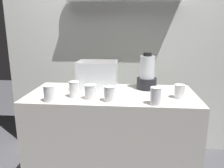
{
  "coord_description": "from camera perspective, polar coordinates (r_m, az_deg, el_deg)",
  "views": [
    {
      "loc": [
        0.16,
        -1.82,
        1.45
      ],
      "look_at": [
        0.0,
        0.0,
        0.98
      ],
      "focal_mm": 36.27,
      "sensor_mm": 36.0,
      "label": 1
    }
  ],
  "objects": [
    {
      "name": "counter",
      "position": [
        2.08,
        0.0,
        -14.27
      ],
      "size": [
        1.4,
        0.64,
        0.9
      ],
      "primitive_type": "cube",
      "color": "beige",
      "rests_on": "ground_plane"
    },
    {
      "name": "back_wall_unit",
      "position": [
        2.6,
        1.49,
        10.36
      ],
      "size": [
        2.6,
        0.24,
        2.5
      ],
      "color": "silver",
      "rests_on": "ground_plane"
    },
    {
      "name": "carrot_display_bin",
      "position": [
        2.02,
        -3.45,
        0.88
      ],
      "size": [
        0.34,
        0.24,
        0.25
      ],
      "color": "white",
      "rests_on": "counter"
    },
    {
      "name": "blender_pitcher",
      "position": [
        2.04,
        8.8,
        2.36
      ],
      "size": [
        0.18,
        0.18,
        0.33
      ],
      "color": "black",
      "rests_on": "counter"
    },
    {
      "name": "juice_cup_carrot_far_left",
      "position": [
        1.75,
        -15.55,
        -2.45
      ],
      "size": [
        0.08,
        0.08,
        0.12
      ],
      "color": "white",
      "rests_on": "counter"
    },
    {
      "name": "juice_cup_mango_left",
      "position": [
        1.82,
        -9.49,
        -1.6
      ],
      "size": [
        0.08,
        0.08,
        0.13
      ],
      "color": "white",
      "rests_on": "counter"
    },
    {
      "name": "juice_cup_carrot_middle",
      "position": [
        1.76,
        -5.48,
        -2.22
      ],
      "size": [
        0.09,
        0.09,
        0.11
      ],
      "color": "white",
      "rests_on": "counter"
    },
    {
      "name": "juice_cup_pomegranate_right",
      "position": [
        1.69,
        -0.53,
        -2.75
      ],
      "size": [
        0.09,
        0.09,
        0.12
      ],
      "color": "white",
      "rests_on": "counter"
    },
    {
      "name": "juice_cup_mango_far_right",
      "position": [
        1.65,
        10.93,
        -3.26
      ],
      "size": [
        0.08,
        0.08,
        0.13
      ],
      "color": "white",
      "rests_on": "counter"
    },
    {
      "name": "juice_cup_pomegranate_rightmost",
      "position": [
        1.84,
        16.61,
        -1.92
      ],
      "size": [
        0.08,
        0.08,
        0.11
      ],
      "color": "white",
      "rests_on": "counter"
    }
  ]
}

